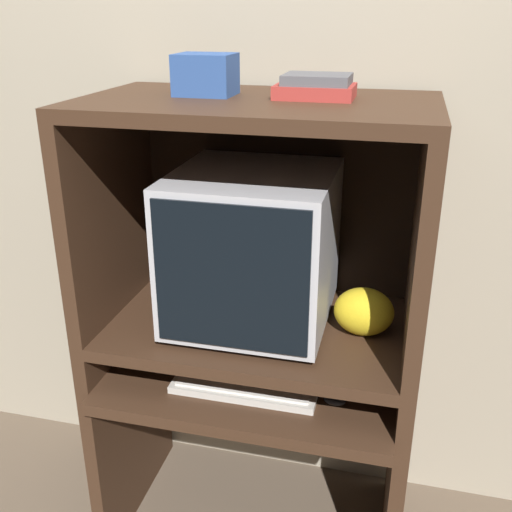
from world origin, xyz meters
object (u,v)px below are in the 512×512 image
at_px(keyboard, 246,386).
at_px(book_stack, 316,87).
at_px(mouse, 335,400).
at_px(storage_box, 206,75).
at_px(snack_bag, 364,312).
at_px(crt_monitor, 253,247).

relative_size(keyboard, book_stack, 2.07).
relative_size(mouse, storage_box, 0.40).
distance_m(book_stack, storage_box, 0.29).
height_order(mouse, snack_bag, snack_bag).
relative_size(snack_bag, storage_box, 1.12).
bearing_deg(storage_box, keyboard, -49.96).
height_order(mouse, book_stack, book_stack).
relative_size(crt_monitor, snack_bag, 2.79).
xyz_separation_m(crt_monitor, snack_bag, (0.32, -0.01, -0.16)).
relative_size(snack_bag, book_stack, 0.84).
distance_m(snack_bag, book_stack, 0.61).
relative_size(keyboard, storage_box, 2.74).
bearing_deg(crt_monitor, mouse, -30.40).
xyz_separation_m(mouse, book_stack, (-0.11, 0.19, 0.79)).
relative_size(mouse, snack_bag, 0.36).
relative_size(crt_monitor, keyboard, 1.14).
height_order(keyboard, snack_bag, snack_bag).
xyz_separation_m(snack_bag, book_stack, (-0.16, 0.04, 0.59)).
height_order(crt_monitor, book_stack, book_stack).
bearing_deg(storage_box, book_stack, 2.50).
bearing_deg(snack_bag, mouse, -108.69).
bearing_deg(book_stack, mouse, -59.92).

